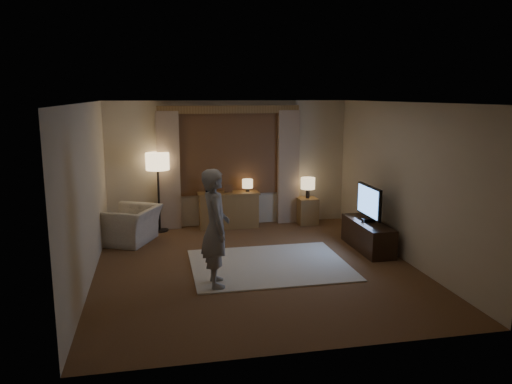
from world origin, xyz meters
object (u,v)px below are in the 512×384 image
object	(u,v)px
sideboard	(229,211)
armchair	(131,225)
tv_stand	(368,236)
side_table	(307,211)
person	(216,228)

from	to	relation	value
sideboard	armchair	distance (m)	2.07
sideboard	tv_stand	distance (m)	2.96
side_table	person	bearing A→B (deg)	-126.87
sideboard	side_table	size ratio (longest dim) A/B	2.14
sideboard	armchair	world-z (taller)	sideboard
sideboard	tv_stand	bearing A→B (deg)	-41.79
sideboard	armchair	size ratio (longest dim) A/B	1.17
sideboard	tv_stand	world-z (taller)	sideboard
sideboard	armchair	bearing A→B (deg)	-160.45
tv_stand	person	xyz separation A→B (m)	(-2.86, -1.19, 0.62)
person	sideboard	bearing A→B (deg)	-13.29
armchair	side_table	xyz separation A→B (m)	(3.63, 0.64, -0.05)
armchair	side_table	distance (m)	3.69
sideboard	person	distance (m)	3.28
armchair	person	world-z (taller)	person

